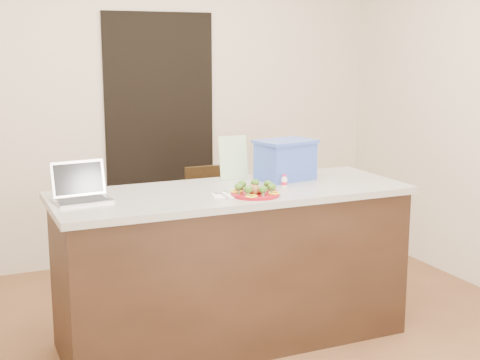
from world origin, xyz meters
name	(u,v)px	position (x,y,z in m)	size (l,w,h in m)	color
ground	(250,355)	(0.00, 0.00, 0.00)	(4.00, 4.00, 0.00)	brown
room_shell	(251,68)	(0.00, 0.00, 1.62)	(4.00, 4.00, 4.00)	white
doorway	(161,138)	(0.10, 1.98, 1.00)	(0.90, 0.02, 2.00)	black
island	(233,265)	(0.00, 0.25, 0.46)	(2.06, 0.76, 0.92)	black
plate	(255,194)	(0.05, 0.05, 0.93)	(0.27, 0.27, 0.02)	maroon
meatballs	(255,189)	(0.05, 0.05, 0.96)	(0.11, 0.11, 0.04)	brown
broccoli	(255,186)	(0.05, 0.05, 0.97)	(0.23, 0.23, 0.04)	#274D14
pepper_rings	(255,192)	(0.05, 0.05, 0.94)	(0.24, 0.24, 0.01)	yellow
napkin	(226,195)	(-0.10, 0.11, 0.92)	(0.15, 0.15, 0.01)	silver
fork	(222,194)	(-0.12, 0.12, 0.93)	(0.04, 0.17, 0.00)	#AEAFB3
knife	(232,194)	(-0.07, 0.09, 0.93)	(0.02, 0.18, 0.01)	white
yogurt_bottle	(284,182)	(0.30, 0.18, 0.95)	(0.04, 0.04, 0.07)	silver
laptop	(81,190)	(-0.85, 0.33, 0.98)	(0.31, 0.25, 0.20)	#B9B8BD
leaflet	(233,157)	(0.13, 0.54, 1.05)	(0.19, 0.00, 0.27)	white
blue_box	(285,160)	(0.42, 0.39, 1.04)	(0.39, 0.31, 0.25)	#314EB2
chair	(216,219)	(0.25, 1.16, 0.50)	(0.39, 0.39, 0.88)	black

